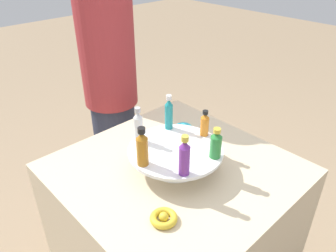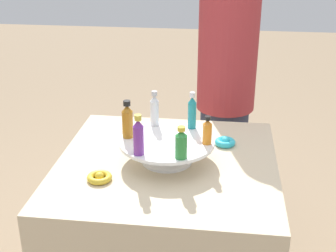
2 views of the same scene
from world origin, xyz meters
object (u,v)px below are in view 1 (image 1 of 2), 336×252
Objects in this scene: bottle_teal at (169,113)px; ribbon_bow_gold at (164,218)px; display_stand at (175,154)px; bottle_amber at (142,148)px; person_figure at (110,77)px; bottle_green at (216,144)px; bottle_clear at (138,126)px; bottle_orange at (205,124)px; bottle_purple at (184,157)px; ribbon_bow_teal at (183,128)px.

bottle_teal is 0.44m from ribbon_bow_gold.
display_stand is 0.17m from bottle_amber.
bottle_green is at bearing 6.55° from person_figure.
bottle_amber is (0.11, -0.23, -0.00)m from bottle_teal.
display_stand is 0.17m from bottle_clear.
bottle_teal is (-0.13, -0.07, 0.02)m from bottle_orange.
bottle_amber reaches higher than bottle_clear.
person_figure is at bearing 168.13° from bottle_teal.
bottle_teal is 1.02× the size of bottle_amber.
bottle_purple is (-0.01, -0.15, 0.01)m from bottle_green.
bottle_amber reaches higher than ribbon_bow_gold.
person_figure is (-0.73, 0.06, -0.04)m from bottle_orange.
ribbon_bow_teal is at bearing 128.01° from display_stand.
person_figure is (-0.89, 0.42, 0.08)m from ribbon_bow_gold.
bottle_green is 0.29m from bottle_clear.
ribbon_bow_gold is (0.16, -0.36, -0.12)m from bottle_orange.
bottle_green reaches higher than bottle_orange.
bottle_orange is 0.41m from ribbon_bow_gold.
bottle_purple reaches higher than ribbon_bow_gold.
bottle_orange is 1.29× the size of ribbon_bow_teal.
display_stand is 2.41× the size of bottle_purple.
ribbon_bow_teal is 0.54m from ribbon_bow_gold.
bottle_green is 0.87m from person_figure.
bottle_clear is at bearing 176.34° from bottle_purple.
bottle_teal is at bearing -153.66° from bottle_orange.
ribbon_bow_teal is 0.95× the size of ribbon_bow_gold.
bottle_teal reaches higher than display_stand.
bottle_clear is (-0.13, -0.07, 0.09)m from display_stand.
person_figure reaches higher than bottle_orange.
bottle_purple is at bearing -33.66° from display_stand.
bottle_clear is 0.98× the size of bottle_amber.
bottle_teal is (-0.12, 0.08, 0.09)m from display_stand.
ribbon_bow_teal is (-0.18, 0.07, -0.12)m from bottle_orange.
bottle_purple reaches higher than bottle_clear.
bottle_orange is at bearing 86.34° from bottle_amber.
bottle_green is at bearing 26.34° from bottle_clear.
bottle_clear is at bearing -93.66° from bottle_teal.
person_figure reaches higher than ribbon_bow_teal.
bottle_purple is at bearing -63.66° from bottle_orange.
bottle_clear is 0.97× the size of bottle_purple.
bottle_green is 1.33× the size of ribbon_bow_gold.
bottle_purple is at bearing -93.66° from bottle_green.
bottle_teal reaches higher than ribbon_bow_gold.
person_figure is (-0.59, 0.27, -0.06)m from bottle_clear.
person_figure reaches higher than bottle_amber.
bottle_teal reaches higher than bottle_amber.
display_stand reaches higher than ribbon_bow_teal.
display_stand is 0.17m from bottle_teal.
bottle_amber reaches higher than bottle_green.
bottle_purple is at bearing 108.66° from ribbon_bow_gold.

